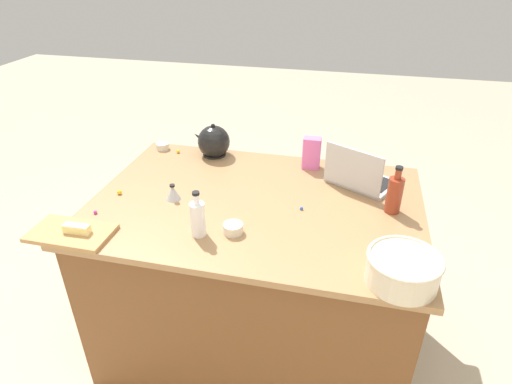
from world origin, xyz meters
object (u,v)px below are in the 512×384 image
object	(u,v)px
kettle	(214,142)
bottle_vinegar	(198,218)
laptop	(359,177)
ramekin_medium	(233,228)
bottle_soy	(395,194)
ramekin_small	(163,146)
mixing_bowl_large	(403,269)
cutting_board	(71,233)
candy_bag	(312,153)
butter_stick_left	(77,229)
kitchen_timer	(173,192)

from	to	relation	value
kettle	bottle_vinegar	bearing A→B (deg)	103.45
laptop	ramekin_medium	distance (m)	0.72
laptop	bottle_soy	world-z (taller)	bottle_soy
bottle_vinegar	ramekin_small	xyz separation A→B (m)	(0.50, -0.76, -0.06)
mixing_bowl_large	ramekin_medium	distance (m)	0.68
mixing_bowl_large	cutting_board	bearing A→B (deg)	0.71
bottle_vinegar	candy_bag	world-z (taller)	bottle_vinegar
mixing_bowl_large	bottle_vinegar	xyz separation A→B (m)	(0.79, -0.11, 0.02)
bottle_vinegar	cutting_board	xyz separation A→B (m)	(0.51, 0.12, -0.07)
butter_stick_left	laptop	bearing A→B (deg)	-147.58
bottle_vinegar	kettle	size ratio (longest dim) A/B	0.95
bottle_vinegar	kitchen_timer	xyz separation A→B (m)	(0.21, -0.24, -0.04)
bottle_soy	cutting_board	size ratio (longest dim) A/B	0.66
cutting_board	candy_bag	size ratio (longest dim) A/B	1.97
ramekin_small	kitchen_timer	bearing A→B (deg)	118.72
laptop	ramekin_small	world-z (taller)	laptop
laptop	ramekin_small	distance (m)	1.13
cutting_board	ramekin_medium	bearing A→B (deg)	-165.31
bottle_soy	ramekin_medium	xyz separation A→B (m)	(0.64, 0.32, -0.07)
bottle_soy	kettle	xyz separation A→B (m)	(0.96, -0.38, -0.01)
bottle_soy	cutting_board	xyz separation A→B (m)	(1.29, 0.49, -0.08)
ramekin_medium	candy_bag	bearing A→B (deg)	-109.59
ramekin_small	kitchen_timer	xyz separation A→B (m)	(-0.28, 0.51, 0.02)
bottle_vinegar	kitchen_timer	world-z (taller)	bottle_vinegar
butter_stick_left	ramekin_small	bearing A→B (deg)	-88.81
ramekin_small	ramekin_medium	bearing A→B (deg)	131.49
bottle_soy	bottle_vinegar	distance (m)	0.86
cutting_board	ramekin_medium	xyz separation A→B (m)	(-0.64, -0.17, 0.01)
laptop	bottle_soy	bearing A→B (deg)	126.05
bottle_soy	ramekin_small	world-z (taller)	bottle_soy
mixing_bowl_large	bottle_soy	world-z (taller)	bottle_soy
bottle_soy	kettle	size ratio (longest dim) A/B	1.04
bottle_soy	butter_stick_left	world-z (taller)	bottle_soy
candy_bag	butter_stick_left	bearing A→B (deg)	44.67
butter_stick_left	kitchen_timer	distance (m)	0.45
laptop	ramekin_medium	bearing A→B (deg)	47.23
bottle_soy	ramekin_medium	distance (m)	0.72
kettle	butter_stick_left	world-z (taller)	kettle
ramekin_medium	kitchen_timer	world-z (taller)	kitchen_timer
kettle	candy_bag	size ratio (longest dim) A/B	1.25
cutting_board	butter_stick_left	distance (m)	0.04
kitchen_timer	candy_bag	world-z (taller)	candy_bag
bottle_soy	ramekin_small	xyz separation A→B (m)	(1.27, -0.39, -0.07)
bottle_soy	butter_stick_left	size ratio (longest dim) A/B	2.02
bottle_vinegar	kettle	xyz separation A→B (m)	(0.18, -0.75, -0.00)
bottle_vinegar	ramekin_medium	distance (m)	0.15
laptop	ramekin_small	bearing A→B (deg)	-9.12
ramekin_small	candy_bag	distance (m)	0.87
kettle	butter_stick_left	xyz separation A→B (m)	(0.30, 0.87, -0.04)
ramekin_small	kitchen_timer	world-z (taller)	kitchen_timer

